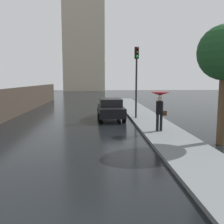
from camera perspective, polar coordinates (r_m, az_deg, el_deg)
name	(u,v)px	position (r m, az deg, el deg)	size (l,w,h in m)	color
car_black_near_kerb	(111,109)	(16.98, -0.33, 0.78)	(1.84, 4.19, 1.43)	black
pedestrian_with_umbrella_near	(160,101)	(12.53, 10.91, 2.39)	(0.96, 0.96, 1.96)	black
traffic_light	(137,70)	(16.66, 5.64, 9.65)	(0.26, 0.39, 4.67)	black
distant_tower	(83,25)	(62.48, -6.67, 19.11)	(10.10, 8.99, 30.73)	#B2A88E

